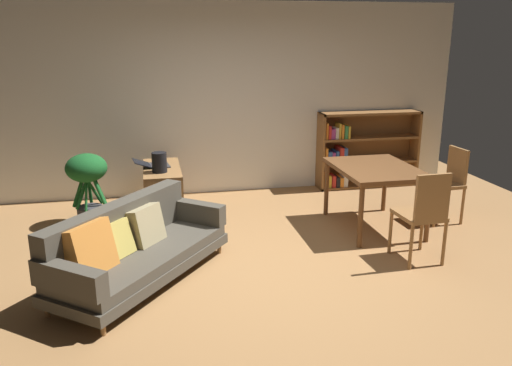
{
  "coord_description": "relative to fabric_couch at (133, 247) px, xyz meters",
  "views": [
    {
      "loc": [
        -1.13,
        -4.61,
        2.24
      ],
      "look_at": [
        -0.07,
        0.45,
        0.74
      ],
      "focal_mm": 36.02,
      "sensor_mm": 36.0,
      "label": 1
    }
  ],
  "objects": [
    {
      "name": "ground_plane",
      "position": [
        1.34,
        0.04,
        -0.34
      ],
      "size": [
        8.16,
        8.16,
        0.0
      ],
      "primitive_type": "plane",
      "color": "#9E7042"
    },
    {
      "name": "back_wall_panel",
      "position": [
        1.34,
        2.74,
        1.01
      ],
      "size": [
        6.8,
        0.1,
        2.7
      ],
      "primitive_type": "cube",
      "color": "silver",
      "rests_on": "ground_plane"
    },
    {
      "name": "fabric_couch",
      "position": [
        0.0,
        0.0,
        0.0
      ],
      "size": [
        1.76,
        1.95,
        0.73
      ],
      "color": "olive",
      "rests_on": "ground_plane"
    },
    {
      "name": "media_console",
      "position": [
        0.34,
        1.81,
        -0.03
      ],
      "size": [
        0.46,
        1.05,
        0.63
      ],
      "color": "olive",
      "rests_on": "ground_plane"
    },
    {
      "name": "open_laptop",
      "position": [
        0.23,
        1.89,
        0.32
      ],
      "size": [
        0.48,
        0.37,
        0.1
      ],
      "color": "#333338",
      "rests_on": "media_console"
    },
    {
      "name": "desk_speaker",
      "position": [
        0.31,
        1.58,
        0.41
      ],
      "size": [
        0.18,
        0.18,
        0.24
      ],
      "color": "black",
      "rests_on": "media_console"
    },
    {
      "name": "potted_floor_plant",
      "position": [
        -0.56,
        1.69,
        0.24
      ],
      "size": [
        0.5,
        0.5,
        0.88
      ],
      "color": "#333338",
      "rests_on": "ground_plane"
    },
    {
      "name": "dining_table",
      "position": [
        2.79,
        0.84,
        0.33
      ],
      "size": [
        0.9,
        1.2,
        0.75
      ],
      "color": "brown",
      "rests_on": "ground_plane"
    },
    {
      "name": "dining_chair_near",
      "position": [
        3.77,
        0.89,
        0.18
      ],
      "size": [
        0.44,
        0.42,
        0.92
      ],
      "color": "olive",
      "rests_on": "ground_plane"
    },
    {
      "name": "dining_chair_far",
      "position": [
        2.84,
        -0.19,
        0.2
      ],
      "size": [
        0.43,
        0.46,
        0.97
      ],
      "color": "olive",
      "rests_on": "ground_plane"
    },
    {
      "name": "bookshelf",
      "position": [
        3.33,
        2.56,
        0.22
      ],
      "size": [
        1.55,
        0.31,
        1.14
      ],
      "color": "brown",
      "rests_on": "ground_plane"
    }
  ]
}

